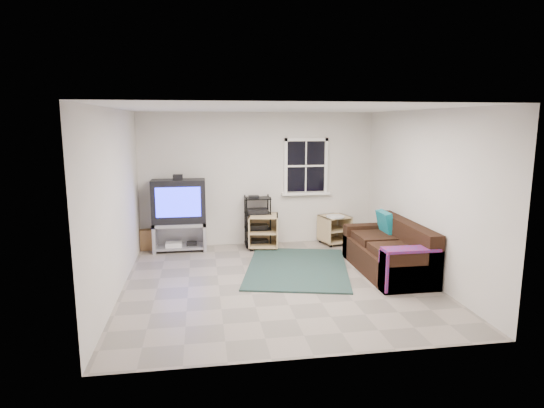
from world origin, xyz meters
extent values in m
plane|color=gray|center=(0.00, 0.00, 0.00)|extent=(4.60, 4.60, 0.00)
plane|color=white|center=(0.00, 0.00, 2.60)|extent=(4.60, 4.60, 0.00)
plane|color=silver|center=(0.00, 2.30, 1.30)|extent=(4.60, 0.00, 4.60)
plane|color=silver|center=(0.00, -2.30, 1.30)|extent=(4.60, 0.00, 4.60)
plane|color=silver|center=(-2.30, 0.00, 1.30)|extent=(0.00, 4.60, 4.60)
plane|color=silver|center=(2.30, 0.00, 1.30)|extent=(0.00, 4.60, 4.60)
cube|color=black|center=(0.95, 2.28, 1.55)|extent=(0.80, 0.01, 1.02)
cube|color=white|center=(0.95, 2.26, 2.07)|extent=(0.88, 0.06, 0.06)
cube|color=white|center=(0.95, 2.25, 1.00)|extent=(0.98, 0.14, 0.05)
cube|color=white|center=(0.54, 2.26, 1.55)|extent=(0.06, 0.06, 1.10)
cube|color=white|center=(1.36, 2.26, 1.55)|extent=(0.06, 0.06, 1.10)
cube|color=white|center=(0.95, 2.27, 1.55)|extent=(0.78, 0.04, 0.04)
cube|color=#9E9EA6|center=(-1.54, 2.02, 0.51)|extent=(0.99, 0.49, 0.06)
cube|color=#9E9EA6|center=(-2.01, 2.02, 0.27)|extent=(0.06, 0.49, 0.54)
cube|color=#9E9EA6|center=(-1.08, 2.02, 0.27)|extent=(0.06, 0.49, 0.54)
cube|color=#9E9EA6|center=(-1.54, 2.02, 0.07)|extent=(0.87, 0.45, 0.04)
cube|color=#9E9EA6|center=(-1.54, 2.25, 0.27)|extent=(0.99, 0.04, 0.54)
cube|color=silver|center=(-1.66, 1.98, 0.13)|extent=(0.30, 0.24, 0.08)
cube|color=black|center=(-1.32, 2.02, 0.12)|extent=(0.20, 0.18, 0.06)
cube|color=black|center=(-1.54, 2.02, 0.95)|extent=(0.99, 0.42, 0.81)
cube|color=#1C22F0|center=(-1.54, 1.81, 0.97)|extent=(0.81, 0.01, 0.55)
cube|color=black|center=(-1.54, 2.02, 1.40)|extent=(0.18, 0.13, 0.10)
cylinder|color=black|center=(-0.27, 1.94, 0.50)|extent=(0.02, 0.02, 1.00)
cylinder|color=black|center=(0.18, 1.94, 0.50)|extent=(0.02, 0.02, 1.00)
cylinder|color=black|center=(-0.27, 2.26, 0.50)|extent=(0.02, 0.02, 1.00)
cylinder|color=black|center=(0.18, 2.26, 0.50)|extent=(0.02, 0.02, 1.00)
cube|color=black|center=(-0.04, 2.10, 0.05)|extent=(0.50, 0.36, 0.02)
cube|color=black|center=(-0.04, 2.10, 0.10)|extent=(0.39, 0.29, 0.08)
cube|color=black|center=(-0.04, 2.10, 0.35)|extent=(0.50, 0.36, 0.02)
cube|color=black|center=(-0.04, 2.10, 0.40)|extent=(0.39, 0.29, 0.08)
cube|color=black|center=(-0.04, 2.10, 0.65)|extent=(0.50, 0.36, 0.02)
cube|color=black|center=(-0.04, 2.10, 0.70)|extent=(0.39, 0.29, 0.08)
cube|color=black|center=(-0.04, 2.10, 0.95)|extent=(0.50, 0.36, 0.02)
cube|color=tan|center=(0.05, 1.92, 0.64)|extent=(0.64, 0.64, 0.02)
cube|color=tan|center=(0.05, 1.92, 0.07)|extent=(0.64, 0.64, 0.02)
cube|color=tan|center=(-0.21, 1.97, 0.35)|extent=(0.12, 0.55, 0.60)
cube|color=tan|center=(0.31, 1.88, 0.35)|extent=(0.12, 0.55, 0.60)
cube|color=tan|center=(0.09, 2.18, 0.35)|extent=(0.50, 0.11, 0.60)
cube|color=tan|center=(0.05, 1.92, 0.33)|extent=(0.59, 0.61, 0.02)
cylinder|color=black|center=(-0.21, 1.74, 0.03)|extent=(0.06, 0.06, 0.06)
cylinder|color=black|center=(0.30, 2.10, 0.03)|extent=(0.06, 0.06, 0.06)
cube|color=tan|center=(1.50, 2.02, 0.56)|extent=(0.63, 0.63, 0.02)
cube|color=tan|center=(1.50, 2.02, 0.07)|extent=(0.63, 0.63, 0.02)
cube|color=tan|center=(1.26, 1.96, 0.31)|extent=(0.16, 0.50, 0.51)
cube|color=tan|center=(1.73, 2.09, 0.31)|extent=(0.16, 0.50, 0.51)
cube|color=tan|center=(1.43, 2.26, 0.31)|extent=(0.46, 0.14, 0.51)
cube|color=tan|center=(1.50, 2.02, 0.29)|extent=(0.58, 0.60, 0.02)
cylinder|color=black|center=(1.35, 1.77, 0.03)|extent=(0.05, 0.05, 0.05)
cylinder|color=black|center=(1.64, 2.27, 0.03)|extent=(0.05, 0.05, 0.05)
cylinder|color=silver|center=(1.47, 1.91, 0.58)|extent=(0.36, 0.36, 0.03)
cube|color=black|center=(1.83, 0.20, 0.20)|extent=(0.87, 1.94, 0.41)
cube|color=black|center=(2.15, 0.20, 0.62)|extent=(0.23, 1.94, 0.42)
cube|color=black|center=(1.83, 1.05, 0.30)|extent=(0.87, 0.23, 0.60)
cube|color=black|center=(1.83, -0.66, 0.30)|extent=(0.87, 0.23, 0.60)
cube|color=black|center=(1.76, -0.19, 0.47)|extent=(0.58, 0.70, 0.13)
cube|color=black|center=(1.76, 0.59, 0.47)|extent=(0.58, 0.70, 0.13)
cube|color=teal|center=(2.01, 0.73, 0.70)|extent=(0.19, 0.47, 0.40)
cube|color=navy|center=(1.81, -0.66, 0.62)|extent=(0.80, 0.29, 0.04)
cube|color=navy|center=(1.42, -0.66, 0.32)|extent=(0.04, 0.29, 0.56)
cube|color=#312115|center=(0.43, 0.59, 0.01)|extent=(2.10, 2.56, 0.03)
cube|color=#916341|center=(-2.16, 2.16, 0.19)|extent=(0.29, 0.21, 0.39)
camera|label=1|loc=(-1.11, -6.52, 2.41)|focal=30.00mm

